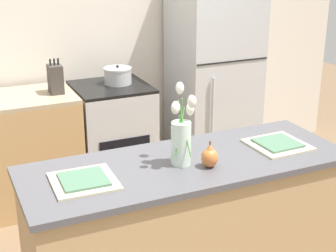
% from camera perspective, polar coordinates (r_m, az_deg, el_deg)
% --- Properties ---
extents(back_wall, '(5.20, 0.08, 2.70)m').
position_cam_1_polar(back_wall, '(4.48, -9.43, 10.91)').
color(back_wall, silver).
rests_on(back_wall, ground_plane).
extents(kitchen_island, '(1.80, 0.66, 0.91)m').
position_cam_1_polar(kitchen_island, '(3.01, 2.01, -11.86)').
color(kitchen_island, tan).
rests_on(kitchen_island, ground_plane).
extents(stove_range, '(0.60, 0.61, 0.92)m').
position_cam_1_polar(stove_range, '(4.37, -6.11, -1.31)').
color(stove_range, '#B2B5B7').
rests_on(stove_range, ground_plane).
extents(refrigerator, '(0.68, 0.67, 1.77)m').
position_cam_1_polar(refrigerator, '(4.61, 5.01, 5.40)').
color(refrigerator, '#B7BABC').
rests_on(refrigerator, ground_plane).
extents(flower_vase, '(0.15, 0.21, 0.43)m').
position_cam_1_polar(flower_vase, '(2.70, 1.49, -1.06)').
color(flower_vase, silver).
rests_on(flower_vase, kitchen_island).
extents(pear_figurine, '(0.09, 0.09, 0.15)m').
position_cam_1_polar(pear_figurine, '(2.71, 4.63, -3.41)').
color(pear_figurine, '#C66B33').
rests_on(pear_figurine, kitchen_island).
extents(plate_setting_left, '(0.32, 0.32, 0.02)m').
position_cam_1_polar(plate_setting_left, '(2.59, -9.32, -5.98)').
color(plate_setting_left, beige).
rests_on(plate_setting_left, kitchen_island).
extents(plate_setting_right, '(0.32, 0.32, 0.02)m').
position_cam_1_polar(plate_setting_right, '(3.06, 12.05, -1.97)').
color(plate_setting_right, beige).
rests_on(plate_setting_right, kitchen_island).
extents(cooking_pot, '(0.23, 0.23, 0.16)m').
position_cam_1_polar(cooking_pot, '(4.26, -5.58, 5.57)').
color(cooking_pot, '#B2B5B7').
rests_on(cooking_pot, stove_range).
extents(knife_block, '(0.10, 0.14, 0.27)m').
position_cam_1_polar(knife_block, '(4.06, -12.36, 5.11)').
color(knife_block, '#3D3833').
rests_on(knife_block, back_counter).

